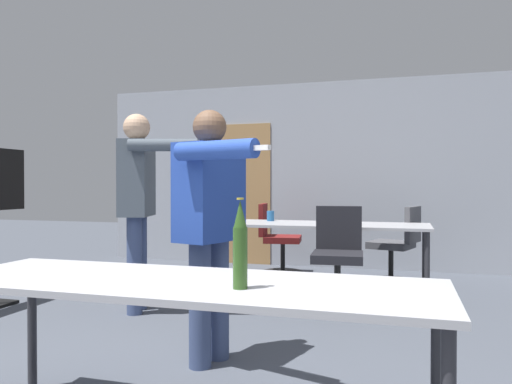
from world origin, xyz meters
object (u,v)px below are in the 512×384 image
office_chair_mid_tucked (338,260)px  beer_bottle (240,246)px  office_chair_far_left (277,241)px  person_near_casual (211,212)px  person_right_polo (139,192)px  drink_cup (271,216)px  office_chair_near_pushed (397,248)px

office_chair_mid_tucked → beer_bottle: 2.80m
office_chair_mid_tucked → office_chair_far_left: size_ratio=1.05×
person_near_casual → office_chair_mid_tucked: bearing=176.8°
person_near_casual → person_right_polo: person_right_polo is taller
beer_bottle → drink_cup: beer_bottle is taller
person_right_polo → office_chair_near_pushed: size_ratio=1.99×
office_chair_mid_tucked → drink_cup: bearing=-51.4°
office_chair_mid_tucked → beer_bottle: (-0.05, -2.76, 0.46)m
person_right_polo → office_chair_mid_tucked: size_ratio=1.89×
person_right_polo → drink_cup: bearing=137.6°
person_right_polo → beer_bottle: person_right_polo is taller
office_chair_near_pushed → beer_bottle: size_ratio=2.44×
drink_cup → office_chair_near_pushed: bearing=17.5°
person_right_polo → beer_bottle: (1.68, -2.12, -0.18)m
person_right_polo → person_near_casual: bearing=31.5°
person_right_polo → office_chair_far_left: 2.48m
person_right_polo → office_chair_far_left: size_ratio=1.98×
office_chair_far_left → drink_cup: 0.77m
person_right_polo → drink_cup: person_right_polo is taller
office_chair_mid_tucked → office_chair_near_pushed: office_chair_mid_tucked is taller
person_near_casual → office_chair_near_pushed: bearing=176.6°
beer_bottle → office_chair_near_pushed: bearing=82.3°
beer_bottle → drink_cup: bearing=103.0°
office_chair_near_pushed → office_chair_far_left: office_chair_far_left is taller
office_chair_near_pushed → beer_bottle: (-0.56, -4.18, 0.49)m
person_near_casual → office_chair_mid_tucked: 1.86m
office_chair_mid_tucked → office_chair_near_pushed: 1.51m
office_chair_near_pushed → drink_cup: bearing=125.5°
person_near_casual → drink_cup: (-0.31, 2.65, -0.19)m
beer_bottle → person_near_casual: bearing=117.3°
office_chair_near_pushed → drink_cup: size_ratio=7.67×
beer_bottle → drink_cup: (-0.86, 3.73, -0.12)m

